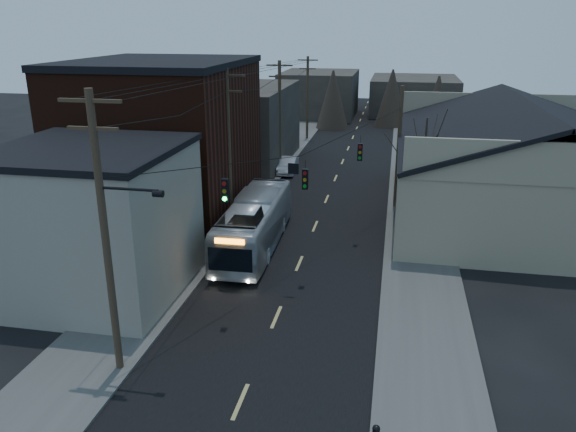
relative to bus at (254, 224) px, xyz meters
The scene contains 13 objects.
road_surface 14.66m from the bus, 78.41° to the left, with size 9.00×110.00×0.02m, color black.
sidewalk_left 14.80m from the bus, 104.03° to the left, with size 4.00×110.00×0.12m, color #474744.
sidewalk_right 17.18m from the bus, 56.57° to the left, with size 4.00×110.00×0.12m, color #474744.
building_clapboard 9.26m from the bus, 132.12° to the right, with size 8.00×8.00×7.00m, color gray.
building_brick 8.97m from the bus, 148.77° to the left, with size 10.00×12.00×10.00m, color black.
building_left_far 21.42m from the bus, 107.94° to the left, with size 9.00×14.00×7.00m, color #2F2B26.
warehouse 18.48m from the bus, 30.24° to the left, with size 16.16×20.60×7.73m.
building_far_left 49.41m from the bus, 93.56° to the left, with size 10.00×12.00×6.00m, color #2F2B26.
building_far_right 55.20m from the bus, 79.63° to the left, with size 12.00×14.00×5.00m, color #2F2B26.
bare_tree 10.57m from the bus, 24.45° to the left, with size 0.40×0.40×7.20m, color black.
utility_lines 9.10m from the bus, 91.24° to the left, with size 11.24×45.28×10.50m.
bus is the anchor object (origin of this frame).
parked_car 17.38m from the bus, 94.53° to the left, with size 1.43×4.11×1.35m, color #AFB0B7.
Camera 1 is at (4.70, -13.69, 12.50)m, focal length 35.00 mm.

